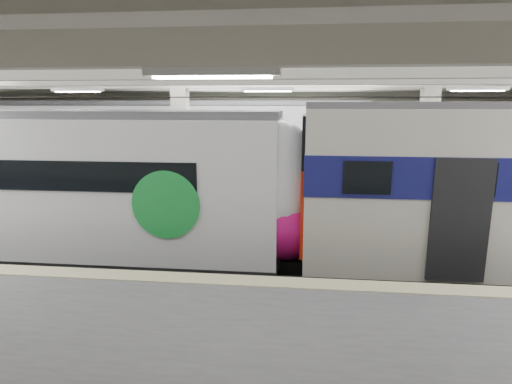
# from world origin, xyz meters

# --- Properties ---
(station_hall) EXTENTS (36.00, 24.00, 5.75)m
(station_hall) POSITION_xyz_m (0.00, -1.74, 3.24)
(station_hall) COLOR black
(station_hall) RESTS_ON ground
(modern_emu) EXTENTS (13.46, 2.78, 4.36)m
(modern_emu) POSITION_xyz_m (-4.41, -0.00, 2.15)
(modern_emu) COLOR silver
(modern_emu) RESTS_ON ground
(far_train) EXTENTS (14.64, 3.66, 4.61)m
(far_train) POSITION_xyz_m (-3.81, 5.50, 2.38)
(far_train) COLOR silver
(far_train) RESTS_ON ground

